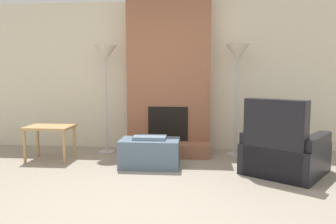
% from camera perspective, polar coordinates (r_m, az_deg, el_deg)
% --- Properties ---
extents(ground_plane, '(24.00, 24.00, 0.00)m').
position_cam_1_polar(ground_plane, '(3.43, -3.47, -16.21)').
color(ground_plane, gray).
extents(wall_back, '(8.05, 0.06, 2.60)m').
position_cam_1_polar(wall_back, '(5.85, 0.36, 6.24)').
color(wall_back, beige).
rests_on(wall_back, ground_plane).
extents(fireplace, '(1.39, 0.77, 2.60)m').
position_cam_1_polar(fireplace, '(5.60, 0.15, 5.27)').
color(fireplace, '#935B42').
rests_on(fireplace, ground_plane).
extents(ottoman, '(0.85, 0.50, 0.45)m').
position_cam_1_polar(ottoman, '(4.76, -3.18, -7.05)').
color(ottoman, slate).
rests_on(ottoman, ground_plane).
extents(armchair, '(1.32, 1.33, 1.02)m').
position_cam_1_polar(armchair, '(4.66, 19.39, -6.67)').
color(armchair, black).
rests_on(armchair, ground_plane).
extents(side_table, '(0.69, 0.50, 0.54)m').
position_cam_1_polar(side_table, '(5.41, -19.89, -3.12)').
color(side_table, tan).
rests_on(side_table, ground_plane).
extents(floor_lamp_left, '(0.38, 0.38, 1.81)m').
position_cam_1_polar(floor_lamp_left, '(5.64, -10.86, 9.11)').
color(floor_lamp_left, '#ADADB2').
rests_on(floor_lamp_left, ground_plane).
extents(floor_lamp_right, '(0.38, 0.38, 1.81)m').
position_cam_1_polar(floor_lamp_right, '(5.46, 12.00, 9.19)').
color(floor_lamp_right, '#ADADB2').
rests_on(floor_lamp_right, ground_plane).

